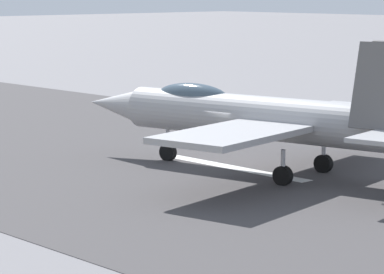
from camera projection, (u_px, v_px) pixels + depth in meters
name	position (u px, v px, depth m)	size (l,w,h in m)	color
ground_plane	(226.00, 167.00, 40.80)	(400.00, 400.00, 0.00)	slate
runway_strip	(226.00, 166.00, 40.79)	(240.00, 26.00, 0.02)	#444142
fighter_jet	(267.00, 117.00, 38.84)	(18.00, 14.34, 5.56)	#9D9DA0
crew_person	(145.00, 101.00, 57.87)	(0.69, 0.36, 1.60)	#1E2338
marker_cone_mid	(301.00, 119.00, 53.74)	(0.44, 0.44, 0.55)	orange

